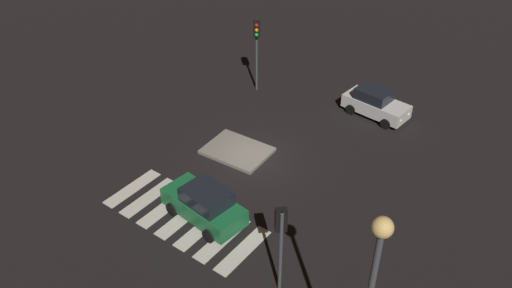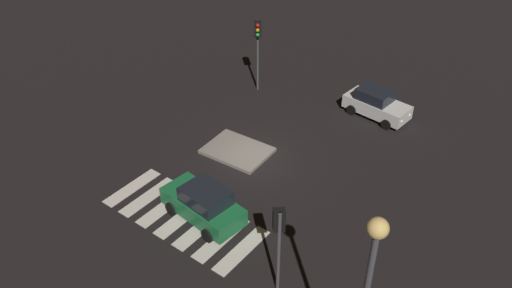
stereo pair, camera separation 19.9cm
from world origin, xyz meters
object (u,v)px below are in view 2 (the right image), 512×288
at_px(car_green, 203,204).
at_px(traffic_light_east, 279,230).
at_px(traffic_island, 237,151).
at_px(traffic_light_west, 258,39).
at_px(car_white, 376,104).

distance_m(car_green, traffic_light_east, 5.52).
xyz_separation_m(traffic_island, traffic_light_east, (6.97, -6.11, 2.97)).
bearing_deg(traffic_light_west, car_white, 66.98).
relative_size(traffic_island, car_green, 0.84).
relative_size(traffic_light_west, traffic_light_east, 1.16).
bearing_deg(traffic_light_east, car_green, 33.49).
distance_m(car_white, car_green, 12.93).
bearing_deg(car_green, traffic_island, -61.18).
distance_m(car_green, traffic_light_west, 12.46).
height_order(traffic_light_west, traffic_light_east, traffic_light_west).
bearing_deg(traffic_light_east, traffic_light_west, -3.00).
height_order(car_green, traffic_light_west, traffic_light_west).
distance_m(car_white, traffic_light_west, 8.09).
relative_size(car_white, car_green, 0.94).
relative_size(traffic_island, traffic_light_east, 0.88).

